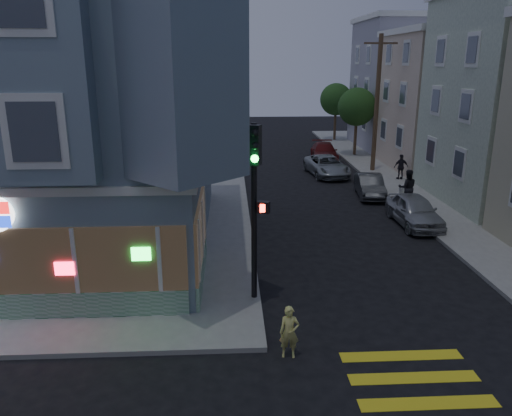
{
  "coord_description": "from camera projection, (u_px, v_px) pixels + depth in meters",
  "views": [
    {
      "loc": [
        2.08,
        -9.6,
        7.47
      ],
      "look_at": [
        2.95,
        6.67,
        2.64
      ],
      "focal_mm": 35.0,
      "sensor_mm": 36.0,
      "label": 1
    }
  ],
  "objects": [
    {
      "name": "ground",
      "position": [
        141.0,
        406.0,
        11.21
      ],
      "size": [
        120.0,
        120.0,
        0.0
      ],
      "primitive_type": "plane",
      "color": "black",
      "rests_on": "ground"
    },
    {
      "name": "corner_building",
      "position": [
        25.0,
        104.0,
        19.77
      ],
      "size": [
        14.6,
        14.6,
        11.4
      ],
      "color": "slate",
      "rests_on": "sidewalk_nw"
    },
    {
      "name": "row_house_c",
      "position": [
        478.0,
        103.0,
        34.82
      ],
      "size": [
        12.0,
        8.6,
        9.0
      ],
      "primitive_type": "cube",
      "color": "#C6B399",
      "rests_on": "sidewalk_ne"
    },
    {
      "name": "row_house_d",
      "position": [
        430.0,
        85.0,
        43.22
      ],
      "size": [
        12.0,
        8.6,
        10.5
      ],
      "primitive_type": "cube",
      "color": "gray",
      "rests_on": "sidewalk_ne"
    },
    {
      "name": "utility_pole",
      "position": [
        377.0,
        102.0,
        33.44
      ],
      "size": [
        2.2,
        0.3,
        9.0
      ],
      "color": "#4C3826",
      "rests_on": "sidewalk_ne"
    },
    {
      "name": "street_tree_near",
      "position": [
        357.0,
        107.0,
        39.44
      ],
      "size": [
        3.0,
        3.0,
        5.3
      ],
      "color": "#4C3826",
      "rests_on": "sidewalk_ne"
    },
    {
      "name": "street_tree_far",
      "position": [
        336.0,
        99.0,
        47.1
      ],
      "size": [
        3.0,
        3.0,
        5.3
      ],
      "color": "#4C3826",
      "rests_on": "sidewalk_ne"
    },
    {
      "name": "running_child",
      "position": [
        289.0,
        332.0,
        12.91
      ],
      "size": [
        0.55,
        0.39,
        1.42
      ],
      "primitive_type": "imported",
      "rotation": [
        0.0,
        0.0,
        -0.09
      ],
      "color": "#DDD971",
      "rests_on": "ground"
    },
    {
      "name": "pedestrian_a",
      "position": [
        407.0,
        188.0,
        25.96
      ],
      "size": [
        1.04,
        0.86,
        1.92
      ],
      "primitive_type": "imported",
      "rotation": [
        0.0,
        0.0,
        2.98
      ],
      "color": "black",
      "rests_on": "sidewalk_ne"
    },
    {
      "name": "pedestrian_b",
      "position": [
        401.0,
        167.0,
        31.82
      ],
      "size": [
        0.97,
        0.49,
        1.6
      ],
      "primitive_type": "imported",
      "rotation": [
        0.0,
        0.0,
        3.25
      ],
      "color": "black",
      "rests_on": "sidewalk_ne"
    },
    {
      "name": "parked_car_a",
      "position": [
        414.0,
        210.0,
        23.37
      ],
      "size": [
        1.77,
        4.25,
        1.44
      ],
      "primitive_type": "imported",
      "rotation": [
        0.0,
        0.0,
        0.02
      ],
      "color": "#9FA3A7",
      "rests_on": "ground"
    },
    {
      "name": "parked_car_b",
      "position": [
        370.0,
        186.0,
        28.34
      ],
      "size": [
        1.75,
        3.96,
        1.26
      ],
      "primitive_type": "imported",
      "rotation": [
        0.0,
        0.0,
        -0.11
      ],
      "color": "#37393C",
      "rests_on": "ground"
    },
    {
      "name": "parked_car_c",
      "position": [
        324.0,
        152.0,
        38.56
      ],
      "size": [
        2.32,
        4.82,
        1.35
      ],
      "primitive_type": "imported",
      "rotation": [
        0.0,
        0.0,
        -0.09
      ],
      "color": "maroon",
      "rests_on": "ground"
    },
    {
      "name": "parked_car_d",
      "position": [
        327.0,
        166.0,
        33.54
      ],
      "size": [
        2.75,
        5.03,
        1.34
      ],
      "primitive_type": "imported",
      "rotation": [
        0.0,
        0.0,
        0.11
      ],
      "color": "#979EA1",
      "rests_on": "ground"
    },
    {
      "name": "traffic_signal",
      "position": [
        255.0,
        184.0,
        14.89
      ],
      "size": [
        0.71,
        0.62,
        5.58
      ],
      "rotation": [
        0.0,
        0.0,
        -0.38
      ],
      "color": "black",
      "rests_on": "sidewalk_nw"
    },
    {
      "name": "fire_hydrant",
      "position": [
        401.0,
        193.0,
        26.91
      ],
      "size": [
        0.51,
        0.29,
        0.88
      ],
      "color": "white",
      "rests_on": "sidewalk_ne"
    }
  ]
}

